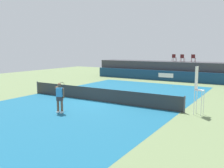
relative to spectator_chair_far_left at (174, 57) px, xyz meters
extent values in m
plane|color=#6B7F51|center=(-0.66, -12.44, -2.69)|extent=(48.00, 48.00, 0.00)
cube|color=#16597A|center=(-0.66, -15.44, -2.69)|extent=(12.00, 22.00, 0.00)
cube|color=navy|center=(-0.66, -1.94, -2.09)|extent=(18.00, 0.20, 1.20)
cube|color=white|center=(-0.28, -2.05, -2.03)|extent=(1.80, 0.02, 0.50)
cube|color=#38383D|center=(-0.66, -0.14, -1.59)|extent=(18.00, 2.80, 2.20)
cylinder|color=#561919|center=(0.22, 0.26, -0.27)|extent=(0.04, 0.04, 0.44)
cylinder|color=#561919|center=(-0.18, 0.29, -0.27)|extent=(0.04, 0.04, 0.44)
cylinder|color=#561919|center=(0.19, -0.14, -0.27)|extent=(0.04, 0.04, 0.44)
cylinder|color=#561919|center=(-0.21, -0.11, -0.27)|extent=(0.04, 0.04, 0.44)
cube|color=#561919|center=(0.01, 0.07, -0.04)|extent=(0.47, 0.47, 0.03)
cube|color=#561919|center=(-0.01, -0.13, 0.19)|extent=(0.44, 0.06, 0.42)
cylinder|color=#561919|center=(1.33, -0.13, -0.27)|extent=(0.04, 0.04, 0.44)
cylinder|color=#561919|center=(0.93, -0.12, -0.27)|extent=(0.04, 0.04, 0.44)
cylinder|color=#561919|center=(1.32, -0.53, -0.27)|extent=(0.04, 0.04, 0.44)
cylinder|color=#561919|center=(0.92, -0.52, -0.27)|extent=(0.04, 0.04, 0.44)
cube|color=#561919|center=(1.12, -0.32, -0.04)|extent=(0.45, 0.45, 0.03)
cube|color=#561919|center=(1.12, -0.53, 0.19)|extent=(0.44, 0.04, 0.42)
cylinder|color=#561919|center=(2.48, 0.29, -0.27)|extent=(0.04, 0.04, 0.44)
cylinder|color=#561919|center=(2.07, 0.27, -0.27)|extent=(0.04, 0.04, 0.44)
cylinder|color=#561919|center=(2.50, -0.11, -0.27)|extent=(0.04, 0.04, 0.44)
cylinder|color=#561919|center=(2.09, -0.13, -0.27)|extent=(0.04, 0.04, 0.44)
cube|color=#561919|center=(2.29, 0.08, -0.04)|extent=(0.46, 0.46, 0.03)
cube|color=#561919|center=(2.30, -0.13, 0.19)|extent=(0.44, 0.05, 0.42)
cylinder|color=white|center=(6.53, -15.67, -1.99)|extent=(0.04, 0.04, 1.40)
cylinder|color=white|center=(6.57, -15.27, -1.99)|extent=(0.04, 0.04, 1.40)
cylinder|color=white|center=(6.13, -15.62, -1.99)|extent=(0.04, 0.04, 1.40)
cylinder|color=white|center=(6.17, -15.22, -1.99)|extent=(0.04, 0.04, 1.40)
cube|color=white|center=(6.35, -15.44, -1.28)|extent=(0.49, 0.49, 0.03)
cube|color=white|center=(6.14, -15.42, -0.60)|extent=(0.08, 0.44, 1.33)
cube|color=#2D2D2D|center=(-0.66, -15.44, -2.22)|extent=(12.40, 0.02, 0.95)
cylinder|color=#4C4C51|center=(-6.86, -15.44, -2.19)|extent=(0.10, 0.10, 1.00)
cylinder|color=#4C4C51|center=(5.54, -15.44, -2.19)|extent=(0.10, 0.10, 1.00)
cube|color=white|center=(-0.58, -19.21, -2.64)|extent=(0.20, 0.29, 0.10)
cylinder|color=brown|center=(-0.58, -19.21, -2.18)|extent=(0.14, 0.14, 0.82)
cube|color=white|center=(-0.80, -19.29, -2.64)|extent=(0.20, 0.29, 0.10)
cylinder|color=brown|center=(-0.80, -19.29, -2.18)|extent=(0.14, 0.14, 0.82)
cube|color=#333338|center=(-0.69, -19.25, -1.85)|extent=(0.40, 0.32, 0.24)
cube|color=#338CCC|center=(-0.69, -19.25, -1.49)|extent=(0.41, 0.31, 0.56)
sphere|color=brown|center=(-0.69, -19.25, -1.03)|extent=(0.22, 0.22, 0.22)
cylinder|color=brown|center=(-0.46, -19.17, -1.51)|extent=(0.09, 0.09, 0.60)
cylinder|color=brown|center=(-1.01, -19.08, -1.19)|extent=(0.30, 0.60, 0.14)
cylinder|color=black|center=(-1.16, -18.69, -1.16)|extent=(0.29, 0.13, 0.03)
torus|color=black|center=(-1.26, -18.42, -1.16)|extent=(0.29, 0.13, 0.30)
sphere|color=#D8EA33|center=(1.84, -6.00, -2.66)|extent=(0.07, 0.07, 0.07)
camera|label=1|loc=(9.26, -29.60, 1.03)|focal=39.29mm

